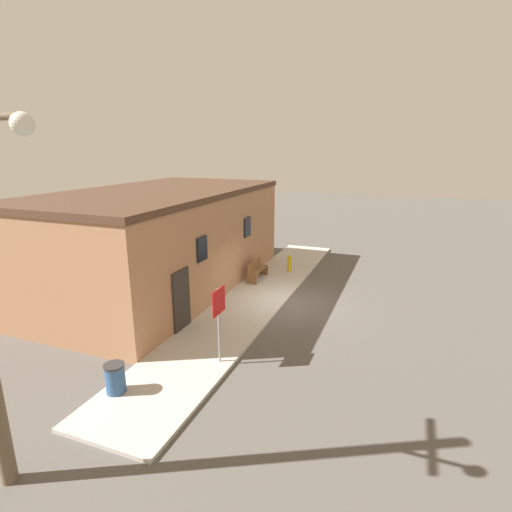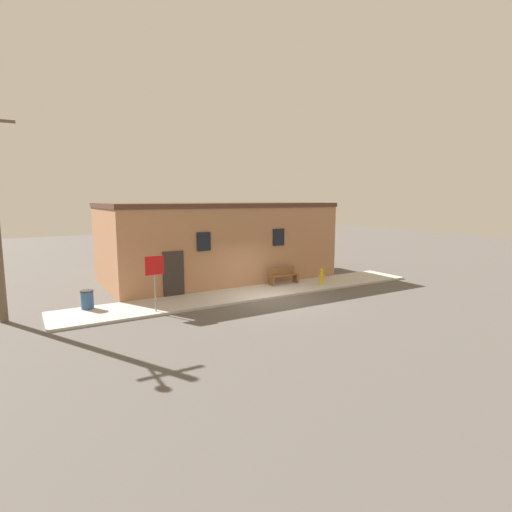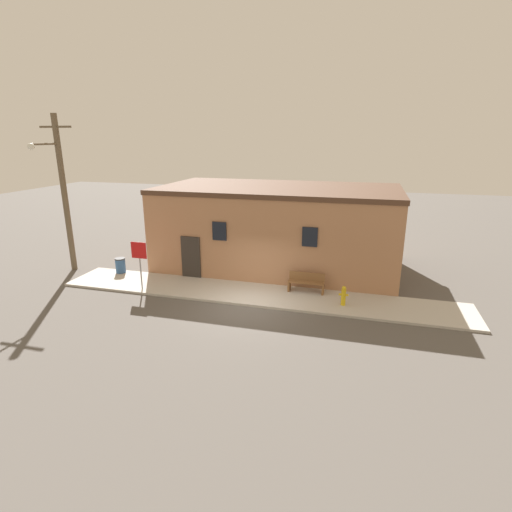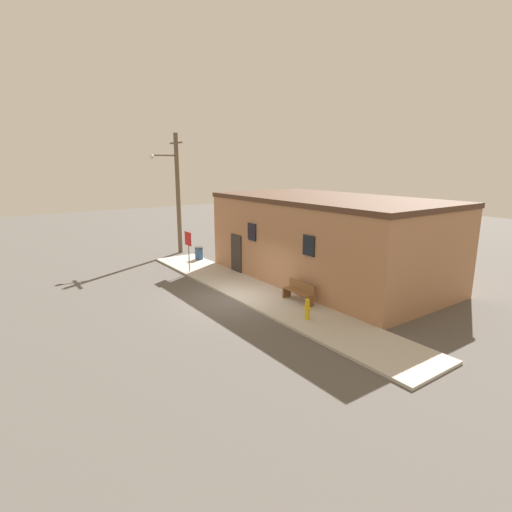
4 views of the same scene
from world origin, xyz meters
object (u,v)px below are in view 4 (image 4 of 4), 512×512
(fire_hydrant, at_px, (307,309))
(utility_pole, at_px, (177,191))
(stop_sign, at_px, (188,244))
(bench, at_px, (299,292))
(trash_bin, at_px, (199,253))

(fire_hydrant, bearing_deg, utility_pole, 175.33)
(stop_sign, relative_size, bench, 1.39)
(fire_hydrant, height_order, trash_bin, fire_hydrant)
(fire_hydrant, xyz_separation_m, stop_sign, (-9.14, -0.62, 1.18))
(trash_bin, xyz_separation_m, utility_pole, (-2.94, -0.02, 3.76))
(fire_hydrant, bearing_deg, bench, 147.96)
(utility_pole, bearing_deg, bench, -0.42)
(fire_hydrant, bearing_deg, stop_sign, -176.11)
(utility_pole, bearing_deg, trash_bin, 0.44)
(stop_sign, bearing_deg, trash_bin, 141.86)
(stop_sign, height_order, bench, stop_sign)
(bench, relative_size, utility_pole, 0.20)
(fire_hydrant, xyz_separation_m, trash_bin, (-11.45, 1.20, -0.03))
(fire_hydrant, bearing_deg, trash_bin, 174.03)
(stop_sign, relative_size, trash_bin, 2.90)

